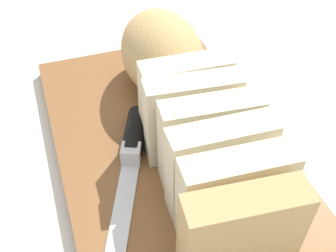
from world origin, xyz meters
name	(u,v)px	position (x,y,z in m)	size (l,w,h in m)	color
ground_plane	(168,156)	(0.00, 0.00, 0.00)	(3.00, 3.00, 0.00)	silver
cutting_board	(168,150)	(0.00, 0.00, 0.01)	(0.44, 0.25, 0.02)	brown
bread_loaf	(185,100)	(-0.02, 0.03, 0.07)	(0.39, 0.14, 0.10)	tan
bread_knife	(132,150)	(0.00, -0.04, 0.03)	(0.24, 0.12, 0.02)	silver
crumb_near_knife	(156,115)	(-0.05, 0.00, 0.02)	(0.01, 0.01, 0.01)	tan
crumb_near_loaf	(205,177)	(0.06, 0.02, 0.02)	(0.00, 0.00, 0.00)	tan
crumb_stray_left	(167,113)	(-0.05, 0.02, 0.02)	(0.00, 0.00, 0.00)	tan
crumb_stray_right	(199,136)	(0.00, 0.04, 0.02)	(0.00, 0.00, 0.00)	tan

